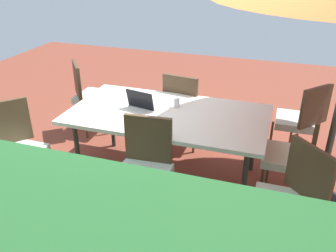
# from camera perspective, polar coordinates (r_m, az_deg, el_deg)

# --- Properties ---
(ground_plane) EXTENTS (10.00, 10.00, 0.02)m
(ground_plane) POSITION_cam_1_polar(r_m,az_deg,el_deg) (4.09, -0.00, -7.89)
(ground_plane) COLOR brown
(dining_table) EXTENTS (2.04, 1.11, 0.77)m
(dining_table) POSITION_cam_1_polar(r_m,az_deg,el_deg) (3.72, -0.00, 1.45)
(dining_table) COLOR silver
(dining_table) RESTS_ON ground_plane
(chair_northeast) EXTENTS (0.59, 0.58, 0.98)m
(chair_northeast) POSITION_cam_1_polar(r_m,az_deg,el_deg) (3.83, -23.32, -3.00)
(chair_northeast) COLOR silver
(chair_northeast) RESTS_ON ground_plane
(chair_west) EXTENTS (0.48, 0.47, 0.98)m
(chair_west) POSITION_cam_1_polar(r_m,az_deg,el_deg) (3.62, 19.52, -4.05)
(chair_west) COLOR silver
(chair_west) RESTS_ON ground_plane
(chair_northwest) EXTENTS (0.59, 0.59, 0.98)m
(chair_northwest) POSITION_cam_1_polar(r_m,az_deg,el_deg) (2.99, 18.92, -10.92)
(chair_northwest) COLOR silver
(chair_northwest) RESTS_ON ground_plane
(chair_southwest) EXTENTS (0.59, 0.58, 0.98)m
(chair_southwest) POSITION_cam_1_polar(r_m,az_deg,el_deg) (4.36, 20.47, 1.16)
(chair_southwest) COLOR silver
(chair_southwest) RESTS_ON ground_plane
(chair_southeast) EXTENTS (0.58, 0.58, 0.98)m
(chair_southeast) POSITION_cam_1_polar(r_m,az_deg,el_deg) (4.91, -12.27, 5.09)
(chair_southeast) COLOR silver
(chair_southeast) RESTS_ON ground_plane
(chair_north) EXTENTS (0.46, 0.48, 0.98)m
(chair_north) POSITION_cam_1_polar(r_m,az_deg,el_deg) (3.22, -3.89, -6.44)
(chair_north) COLOR silver
(chair_north) RESTS_ON ground_plane
(chair_south) EXTENTS (0.48, 0.49, 0.98)m
(chair_south) POSITION_cam_1_polar(r_m,az_deg,el_deg) (4.42, 2.68, 3.23)
(chair_south) COLOR silver
(chair_south) RESTS_ON ground_plane
(laptop) EXTENTS (0.36, 0.31, 0.21)m
(laptop) POSITION_cam_1_polar(r_m,az_deg,el_deg) (3.81, -3.86, 3.59)
(laptop) COLOR #B7B7BC
(laptop) RESTS_ON dining_table
(cup) EXTENTS (0.06, 0.06, 0.11)m
(cup) POSITION_cam_1_polar(r_m,az_deg,el_deg) (3.81, 1.39, 3.73)
(cup) COLOR white
(cup) RESTS_ON dining_table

